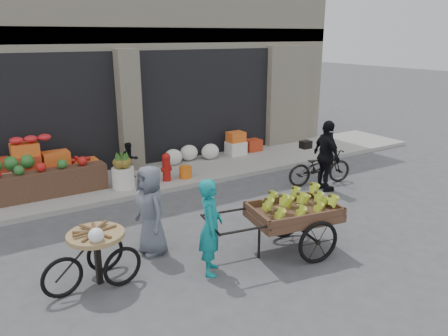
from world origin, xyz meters
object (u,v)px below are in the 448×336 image
fire_hydrant (166,166)px  tricycle_cart (97,250)px  seated_person (130,161)px  pineapple_bin (123,178)px  orange_bucket (186,172)px  vendor_woman (211,227)px  cyclist (327,156)px  banana_cart (291,211)px  vendor_grey (151,210)px  bicycle (320,167)px

fire_hydrant → tricycle_cart: (-2.79, -3.60, 0.06)m
seated_person → tricycle_cart: size_ratio=0.64×
pineapple_bin → tricycle_cart: tricycle_cart is taller
orange_bucket → vendor_woman: size_ratio=0.21×
pineapple_bin → tricycle_cart: bearing=-114.8°
fire_hydrant → seated_person: bearing=137.1°
cyclist → orange_bucket: bearing=60.9°
orange_bucket → banana_cart: bearing=-92.4°
pineapple_bin → banana_cart: bearing=-72.0°
cyclist → seated_person: bearing=64.2°
pineapple_bin → vendor_grey: 3.22m
bicycle → tricycle_cart: bearing=117.8°
fire_hydrant → tricycle_cart: size_ratio=0.49×
orange_bucket → vendor_woman: bearing=-112.0°
fire_hydrant → vendor_woman: 4.37m
bicycle → pineapple_bin: bearing=78.1°
seated_person → banana_cart: bearing=-88.4°
seated_person → bicycle: 4.77m
vendor_grey → tricycle_cart: bearing=-69.0°
pineapple_bin → bicycle: size_ratio=0.30×
vendor_grey → bicycle: 5.12m
seated_person → vendor_grey: bearing=-115.0°
fire_hydrant → vendor_grey: vendor_grey is taller
vendor_woman → cyclist: 4.64m
seated_person → vendor_grey: vendor_grey is taller
seated_person → vendor_grey: size_ratio=0.60×
vendor_woman → tricycle_cart: 1.74m
pineapple_bin → seated_person: seated_person is taller
vendor_woman → cyclist: bearing=-35.3°
tricycle_cart → bicycle: bearing=6.1°
tricycle_cart → cyclist: cyclist is taller
pineapple_bin → cyclist: cyclist is taller
vendor_woman → vendor_grey: (-0.53, 1.11, 0.00)m
tricycle_cart → vendor_grey: 1.22m
bicycle → vendor_grey: bearing=115.5°
vendor_woman → cyclist: size_ratio=0.91×
fire_hydrant → orange_bucket: 0.55m
seated_person → bicycle: seated_person is taller
seated_person → bicycle: bearing=-43.3°
vendor_woman → tricycle_cart: size_ratio=1.07×
orange_bucket → vendor_grey: 3.79m
orange_bucket → seated_person: seated_person is taller
orange_bucket → vendor_grey: vendor_grey is taller
bicycle → cyclist: 0.60m
vendor_grey → pineapple_bin: bearing=165.1°
pineapple_bin → fire_hydrant: size_ratio=0.73×
tricycle_cart → fire_hydrant: bearing=43.2°
pineapple_bin → orange_bucket: size_ratio=1.62×
pineapple_bin → seated_person: size_ratio=0.56×
fire_hydrant → seated_person: (-0.70, 0.65, 0.08)m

